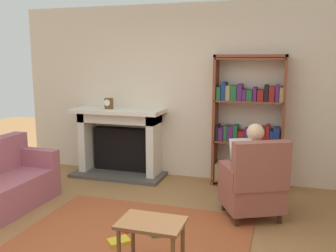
# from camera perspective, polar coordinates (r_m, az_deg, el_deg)

# --- Properties ---
(ground) EXTENTS (14.00, 14.00, 0.00)m
(ground) POSITION_cam_1_polar(r_m,az_deg,el_deg) (3.90, -6.96, -18.38)
(ground) COLOR olive
(back_wall) EXTENTS (5.60, 0.10, 2.70)m
(back_wall) POSITION_cam_1_polar(r_m,az_deg,el_deg) (5.87, 2.96, 5.16)
(back_wall) COLOR beige
(back_wall) RESTS_ON ground
(area_rug) EXTENTS (2.40, 1.80, 0.01)m
(area_rug) POSITION_cam_1_polar(r_m,az_deg,el_deg) (4.14, -5.20, -16.46)
(area_rug) COLOR #9E4A27
(area_rug) RESTS_ON ground
(fireplace) EXTENTS (1.49, 0.64, 1.09)m
(fireplace) POSITION_cam_1_polar(r_m,az_deg,el_deg) (6.09, -7.26, -2.08)
(fireplace) COLOR #4C4742
(fireplace) RESTS_ON ground
(mantel_clock) EXTENTS (0.14, 0.14, 0.17)m
(mantel_clock) POSITION_cam_1_polar(r_m,az_deg,el_deg) (5.97, -9.04, 3.42)
(mantel_clock) COLOR brown
(mantel_clock) RESTS_ON fireplace
(bookshelf) EXTENTS (1.01, 0.32, 1.93)m
(bookshelf) POSITION_cam_1_polar(r_m,az_deg,el_deg) (5.55, 12.13, 0.07)
(bookshelf) COLOR brown
(bookshelf) RESTS_ON ground
(armchair_reading) EXTENTS (0.85, 0.84, 0.97)m
(armchair_reading) POSITION_cam_1_polar(r_m,az_deg,el_deg) (4.51, 12.99, -8.68)
(armchair_reading) COLOR #331E14
(armchair_reading) RESTS_ON ground
(seated_reader) EXTENTS (0.52, 0.60, 1.14)m
(seated_reader) POSITION_cam_1_polar(r_m,az_deg,el_deg) (4.55, 12.52, -5.88)
(seated_reader) COLOR silver
(seated_reader) RESTS_ON ground
(side_table) EXTENTS (0.56, 0.39, 0.50)m
(side_table) POSITION_cam_1_polar(r_m,az_deg,el_deg) (3.32, -2.55, -15.62)
(side_table) COLOR brown
(side_table) RESTS_ON ground
(scattered_books) EXTENTS (0.62, 0.56, 0.04)m
(scattered_books) POSITION_cam_1_polar(r_m,az_deg,el_deg) (4.15, -5.34, -16.07)
(scattered_books) COLOR red
(scattered_books) RESTS_ON area_rug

